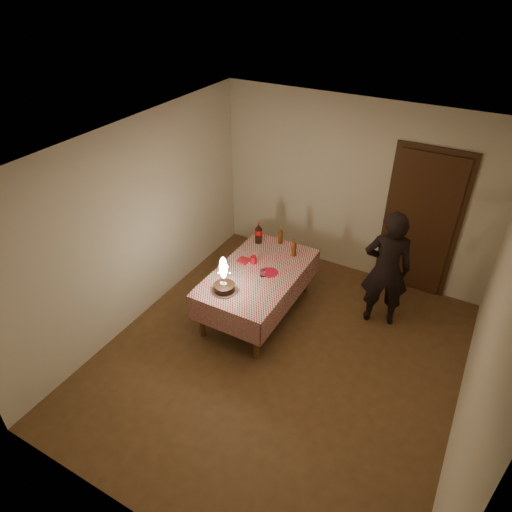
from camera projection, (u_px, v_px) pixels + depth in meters
name	position (u px, v px, depth m)	size (l,w,h in m)	color
ground	(279.00, 358.00, 5.53)	(4.00, 4.50, 0.01)	brown
room_shell	(290.00, 240.00, 4.65)	(4.04, 4.54, 2.62)	beige
dining_table	(258.00, 277.00, 5.92)	(1.02, 1.72, 0.68)	brown
birthday_cake	(224.00, 282.00, 5.47)	(0.33, 0.33, 0.48)	white
red_plate	(269.00, 272.00, 5.84)	(0.22, 0.22, 0.01)	red
red_cup	(254.00, 260.00, 6.00)	(0.08, 0.08, 0.10)	red
clear_cup	(263.00, 273.00, 5.76)	(0.07, 0.07, 0.09)	silver
napkin_stack	(243.00, 261.00, 6.05)	(0.15, 0.15, 0.02)	red
cola_bottle	(258.00, 233.00, 6.37)	(0.10, 0.10, 0.32)	black
amber_bottle_left	(280.00, 236.00, 6.37)	(0.06, 0.06, 0.25)	#592D0F
amber_bottle_right	(294.00, 248.00, 6.10)	(0.06, 0.06, 0.25)	#592D0F
photographer	(386.00, 269.00, 5.68)	(0.68, 0.55, 1.62)	black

